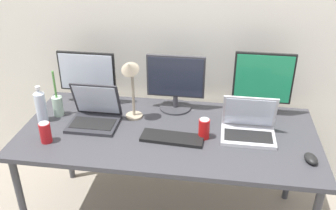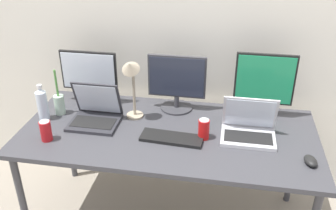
{
  "view_description": "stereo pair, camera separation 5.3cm",
  "coord_description": "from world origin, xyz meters",
  "px_view_note": "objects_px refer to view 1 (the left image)",
  "views": [
    {
      "loc": [
        0.29,
        -1.93,
        1.96
      ],
      "look_at": [
        0.0,
        0.0,
        0.92
      ],
      "focal_mm": 40.0,
      "sensor_mm": 36.0,
      "label": 1
    },
    {
      "loc": [
        0.34,
        -1.92,
        1.96
      ],
      "look_at": [
        0.0,
        0.0,
        0.92
      ],
      "focal_mm": 40.0,
      "sensor_mm": 36.0,
      "label": 2
    }
  ],
  "objects_px": {
    "laptop_silver": "(95,114)",
    "desk_lamp": "(131,78)",
    "soda_can_near_keyboard": "(45,132)",
    "water_bottle": "(41,105)",
    "laptop_secondary": "(248,127)",
    "soda_can_by_laptop": "(204,129)",
    "monitor_center": "(176,82)",
    "mouse_by_keyboard": "(311,158)",
    "keyboard_main": "(172,138)",
    "bamboo_vase": "(58,105)",
    "monitor_left": "(87,77)",
    "monitor_right": "(263,84)",
    "work_desk": "(168,138)"
  },
  "relations": [
    {
      "from": "monitor_center",
      "to": "monitor_right",
      "type": "distance_m",
      "value": 0.56
    },
    {
      "from": "monitor_left",
      "to": "bamboo_vase",
      "type": "distance_m",
      "value": 0.28
    },
    {
      "from": "work_desk",
      "to": "desk_lamp",
      "type": "relative_size",
      "value": 4.19
    },
    {
      "from": "keyboard_main",
      "to": "bamboo_vase",
      "type": "height_order",
      "value": "bamboo_vase"
    },
    {
      "from": "laptop_silver",
      "to": "desk_lamp",
      "type": "xyz_separation_m",
      "value": [
        0.23,
        0.06,
        0.23
      ]
    },
    {
      "from": "bamboo_vase",
      "to": "water_bottle",
      "type": "bearing_deg",
      "value": -129.71
    },
    {
      "from": "monitor_center",
      "to": "desk_lamp",
      "type": "bearing_deg",
      "value": -141.71
    },
    {
      "from": "monitor_right",
      "to": "water_bottle",
      "type": "bearing_deg",
      "value": -168.06
    },
    {
      "from": "water_bottle",
      "to": "bamboo_vase",
      "type": "relative_size",
      "value": 0.78
    },
    {
      "from": "work_desk",
      "to": "bamboo_vase",
      "type": "height_order",
      "value": "bamboo_vase"
    },
    {
      "from": "soda_can_by_laptop",
      "to": "desk_lamp",
      "type": "distance_m",
      "value": 0.54
    },
    {
      "from": "laptop_secondary",
      "to": "soda_can_near_keyboard",
      "type": "relative_size",
      "value": 2.52
    },
    {
      "from": "mouse_by_keyboard",
      "to": "monitor_center",
      "type": "bearing_deg",
      "value": 134.47
    },
    {
      "from": "work_desk",
      "to": "desk_lamp",
      "type": "distance_m",
      "value": 0.44
    },
    {
      "from": "water_bottle",
      "to": "soda_can_near_keyboard",
      "type": "xyz_separation_m",
      "value": [
        0.13,
        -0.23,
        -0.05
      ]
    },
    {
      "from": "keyboard_main",
      "to": "soda_can_by_laptop",
      "type": "distance_m",
      "value": 0.2
    },
    {
      "from": "soda_can_near_keyboard",
      "to": "soda_can_by_laptop",
      "type": "height_order",
      "value": "same"
    },
    {
      "from": "soda_can_near_keyboard",
      "to": "desk_lamp",
      "type": "distance_m",
      "value": 0.59
    },
    {
      "from": "work_desk",
      "to": "soda_can_near_keyboard",
      "type": "distance_m",
      "value": 0.73
    },
    {
      "from": "monitor_right",
      "to": "bamboo_vase",
      "type": "relative_size",
      "value": 1.37
    },
    {
      "from": "soda_can_by_laptop",
      "to": "monitor_right",
      "type": "bearing_deg",
      "value": 44.74
    },
    {
      "from": "mouse_by_keyboard",
      "to": "bamboo_vase",
      "type": "relative_size",
      "value": 0.33
    },
    {
      "from": "laptop_secondary",
      "to": "soda_can_by_laptop",
      "type": "height_order",
      "value": "laptop_secondary"
    },
    {
      "from": "mouse_by_keyboard",
      "to": "soda_can_by_laptop",
      "type": "height_order",
      "value": "soda_can_by_laptop"
    },
    {
      "from": "soda_can_near_keyboard",
      "to": "soda_can_by_laptop",
      "type": "relative_size",
      "value": 1.0
    },
    {
      "from": "keyboard_main",
      "to": "bamboo_vase",
      "type": "distance_m",
      "value": 0.8
    },
    {
      "from": "bamboo_vase",
      "to": "work_desk",
      "type": "bearing_deg",
      "value": -7.07
    },
    {
      "from": "mouse_by_keyboard",
      "to": "water_bottle",
      "type": "bearing_deg",
      "value": 158.94
    },
    {
      "from": "monitor_left",
      "to": "monitor_right",
      "type": "bearing_deg",
      "value": 0.14
    },
    {
      "from": "work_desk",
      "to": "water_bottle",
      "type": "height_order",
      "value": "water_bottle"
    },
    {
      "from": "monitor_center",
      "to": "laptop_silver",
      "type": "relative_size",
      "value": 1.26
    },
    {
      "from": "soda_can_near_keyboard",
      "to": "water_bottle",
      "type": "bearing_deg",
      "value": 119.38
    },
    {
      "from": "laptop_silver",
      "to": "desk_lamp",
      "type": "relative_size",
      "value": 0.7
    },
    {
      "from": "monitor_left",
      "to": "laptop_secondary",
      "type": "xyz_separation_m",
      "value": [
        1.08,
        -0.27,
        -0.14
      ]
    },
    {
      "from": "laptop_secondary",
      "to": "monitor_center",
      "type": "bearing_deg",
      "value": 150.5
    },
    {
      "from": "keyboard_main",
      "to": "soda_can_near_keyboard",
      "type": "xyz_separation_m",
      "value": [
        -0.72,
        -0.13,
        0.05
      ]
    },
    {
      "from": "laptop_silver",
      "to": "water_bottle",
      "type": "xyz_separation_m",
      "value": [
        -0.34,
        -0.03,
        0.05
      ]
    },
    {
      "from": "laptop_secondary",
      "to": "bamboo_vase",
      "type": "bearing_deg",
      "value": 176.97
    },
    {
      "from": "monitor_left",
      "to": "monitor_center",
      "type": "distance_m",
      "value": 0.61
    },
    {
      "from": "keyboard_main",
      "to": "work_desk",
      "type": "bearing_deg",
      "value": 116.36
    },
    {
      "from": "work_desk",
      "to": "monitor_right",
      "type": "bearing_deg",
      "value": 27.78
    },
    {
      "from": "mouse_by_keyboard",
      "to": "monitor_right",
      "type": "bearing_deg",
      "value": 102.19
    },
    {
      "from": "mouse_by_keyboard",
      "to": "water_bottle",
      "type": "relative_size",
      "value": 0.42
    },
    {
      "from": "monitor_left",
      "to": "water_bottle",
      "type": "distance_m",
      "value": 0.37
    },
    {
      "from": "soda_can_by_laptop",
      "to": "work_desk",
      "type": "bearing_deg",
      "value": 168.98
    },
    {
      "from": "monitor_right",
      "to": "laptop_secondary",
      "type": "distance_m",
      "value": 0.33
    },
    {
      "from": "monitor_center",
      "to": "soda_can_near_keyboard",
      "type": "height_order",
      "value": "monitor_center"
    },
    {
      "from": "work_desk",
      "to": "mouse_by_keyboard",
      "type": "relative_size",
      "value": 17.73
    },
    {
      "from": "laptop_silver",
      "to": "soda_can_near_keyboard",
      "type": "distance_m",
      "value": 0.33
    },
    {
      "from": "laptop_silver",
      "to": "mouse_by_keyboard",
      "type": "relative_size",
      "value": 2.98
    }
  ]
}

